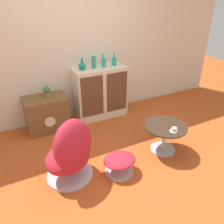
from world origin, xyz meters
TOP-DOWN VIEW (x-y plane):
  - ground_plane at (0.00, 0.00)m, footprint 12.00×12.00m
  - wall_back at (0.00, 1.60)m, footprint 6.40×0.06m
  - sideboard at (0.35, 1.35)m, footprint 0.96×0.44m
  - tv_console at (-0.66, 1.33)m, footprint 0.69×0.47m
  - egg_chair at (-0.64, 0.00)m, footprint 0.82×0.80m
  - ottoman at (-0.06, -0.19)m, footprint 0.43×0.38m
  - coffee_table at (0.75, -0.07)m, footprint 0.62×0.62m
  - vase_leftmost at (0.04, 1.35)m, footprint 0.13×0.13m
  - vase_inner_left at (0.25, 1.35)m, footprint 0.07×0.07m
  - vase_inner_right at (0.44, 1.35)m, footprint 0.08×0.08m
  - vase_rightmost at (0.64, 1.35)m, footprint 0.09×0.09m
  - potted_plant at (-0.60, 1.34)m, footprint 0.12×0.12m
  - teacup at (0.75, -0.24)m, footprint 0.11×0.11m

SIDE VIEW (x-z plane):
  - ground_plane at x=0.00m, z-range 0.00..0.00m
  - ottoman at x=-0.06m, z-range 0.04..0.29m
  - tv_console at x=-0.66m, z-range 0.00..0.59m
  - coffee_table at x=0.75m, z-range 0.08..0.51m
  - egg_chair at x=-0.64m, z-range -0.03..0.83m
  - teacup at x=0.75m, z-range 0.42..0.48m
  - sideboard at x=0.35m, z-range 0.00..0.96m
  - potted_plant at x=-0.60m, z-range 0.60..0.79m
  - vase_leftmost at x=0.04m, z-range 0.93..1.12m
  - vase_rightmost at x=0.64m, z-range 0.92..1.15m
  - vase_inner_right at x=0.44m, z-range 0.92..1.15m
  - vase_inner_left at x=0.25m, z-range 0.96..1.16m
  - wall_back at x=0.00m, z-range 0.00..2.60m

